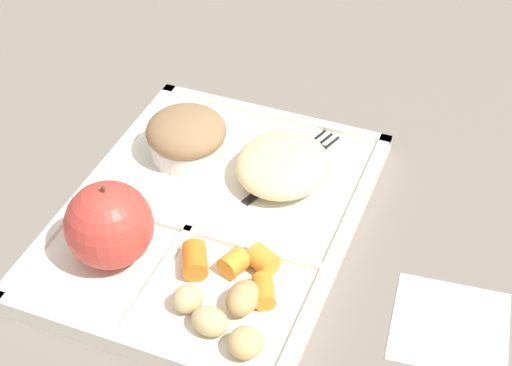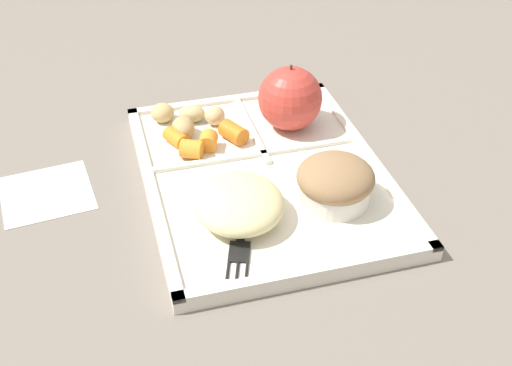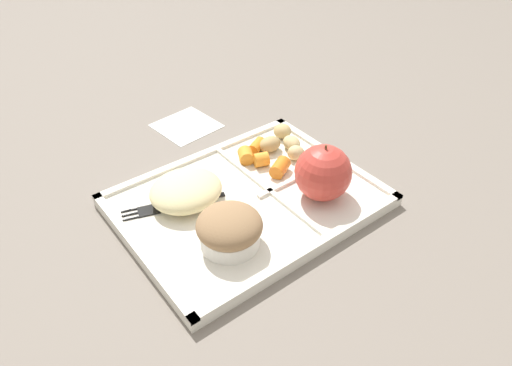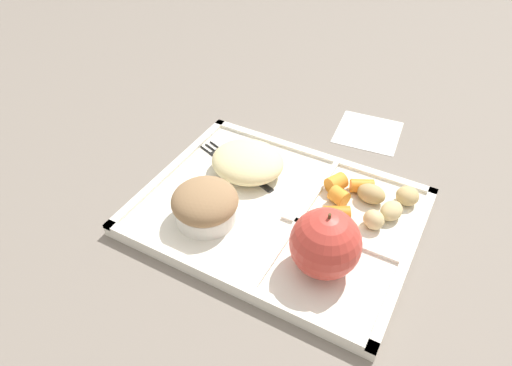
% 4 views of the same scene
% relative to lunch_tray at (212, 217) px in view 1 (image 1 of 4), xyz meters
% --- Properties ---
extents(ground, '(6.00, 6.00, 0.00)m').
position_rel_lunch_tray_xyz_m(ground, '(0.00, -0.00, -0.01)').
color(ground, slate).
extents(lunch_tray, '(0.37, 0.29, 0.02)m').
position_rel_lunch_tray_xyz_m(lunch_tray, '(0.00, 0.00, 0.00)').
color(lunch_tray, silver).
rests_on(lunch_tray, ground).
extents(green_apple, '(0.08, 0.08, 0.09)m').
position_rel_lunch_tray_xyz_m(green_apple, '(-0.09, 0.06, 0.05)').
color(green_apple, '#C63D33').
rests_on(green_apple, lunch_tray).
extents(bran_muffin, '(0.09, 0.09, 0.05)m').
position_rel_lunch_tray_xyz_m(bran_muffin, '(0.08, 0.06, 0.03)').
color(bran_muffin, silver).
rests_on(bran_muffin, lunch_tray).
extents(carrot_slice_near_corner, '(0.04, 0.03, 0.02)m').
position_rel_lunch_tray_xyz_m(carrot_slice_near_corner, '(-0.09, -0.09, 0.02)').
color(carrot_slice_near_corner, orange).
rests_on(carrot_slice_near_corner, lunch_tray).
extents(carrot_slice_tilted, '(0.04, 0.04, 0.02)m').
position_rel_lunch_tray_xyz_m(carrot_slice_tilted, '(-0.08, -0.02, 0.02)').
color(carrot_slice_tilted, orange).
rests_on(carrot_slice_tilted, lunch_tray).
extents(carrot_slice_edge, '(0.03, 0.03, 0.02)m').
position_rel_lunch_tray_xyz_m(carrot_slice_edge, '(-0.07, -0.05, 0.02)').
color(carrot_slice_edge, orange).
rests_on(carrot_slice_edge, lunch_tray).
extents(carrot_slice_back, '(0.03, 0.03, 0.02)m').
position_rel_lunch_tray_xyz_m(carrot_slice_back, '(-0.05, -0.08, 0.02)').
color(carrot_slice_back, orange).
rests_on(carrot_slice_back, lunch_tray).
extents(potato_chunk_corner, '(0.03, 0.04, 0.02)m').
position_rel_lunch_tray_xyz_m(potato_chunk_corner, '(-0.14, -0.06, 0.02)').
color(potato_chunk_corner, tan).
rests_on(potato_chunk_corner, lunch_tray).
extents(potato_chunk_browned, '(0.04, 0.04, 0.03)m').
position_rel_lunch_tray_xyz_m(potato_chunk_browned, '(-0.12, -0.03, 0.02)').
color(potato_chunk_browned, tan).
rests_on(potato_chunk_browned, lunch_tray).
extents(potato_chunk_large, '(0.04, 0.03, 0.03)m').
position_rel_lunch_tray_xyz_m(potato_chunk_large, '(-0.11, -0.08, 0.02)').
color(potato_chunk_large, tan).
rests_on(potato_chunk_large, lunch_tray).
extents(potato_chunk_wedge, '(0.04, 0.04, 0.03)m').
position_rel_lunch_tray_xyz_m(potato_chunk_wedge, '(-0.15, -0.10, 0.02)').
color(potato_chunk_wedge, tan).
rests_on(potato_chunk_wedge, lunch_tray).
extents(egg_noodle_pile, '(0.11, 0.10, 0.04)m').
position_rel_lunch_tray_xyz_m(egg_noodle_pile, '(0.08, -0.05, 0.03)').
color(egg_noodle_pile, beige).
rests_on(egg_noodle_pile, lunch_tray).
extents(meatball_side, '(0.04, 0.04, 0.04)m').
position_rel_lunch_tray_xyz_m(meatball_side, '(0.06, -0.04, 0.02)').
color(meatball_side, brown).
rests_on(meatball_side, lunch_tray).
extents(meatball_front, '(0.03, 0.03, 0.03)m').
position_rel_lunch_tray_xyz_m(meatball_front, '(0.08, -0.05, 0.02)').
color(meatball_front, '#755B4C').
rests_on(meatball_front, lunch_tray).
extents(meatball_center, '(0.03, 0.03, 0.03)m').
position_rel_lunch_tray_xyz_m(meatball_center, '(0.08, -0.06, 0.02)').
color(meatball_center, brown).
rests_on(meatball_center, lunch_tray).
extents(plastic_fork, '(0.15, 0.06, 0.00)m').
position_rel_lunch_tray_xyz_m(plastic_fork, '(0.11, -0.06, 0.01)').
color(plastic_fork, black).
rests_on(plastic_fork, lunch_tray).
extents(paper_napkin, '(0.12, 0.12, 0.00)m').
position_rel_lunch_tray_xyz_m(paper_napkin, '(-0.05, -0.26, -0.01)').
color(paper_napkin, white).
rests_on(paper_napkin, ground).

